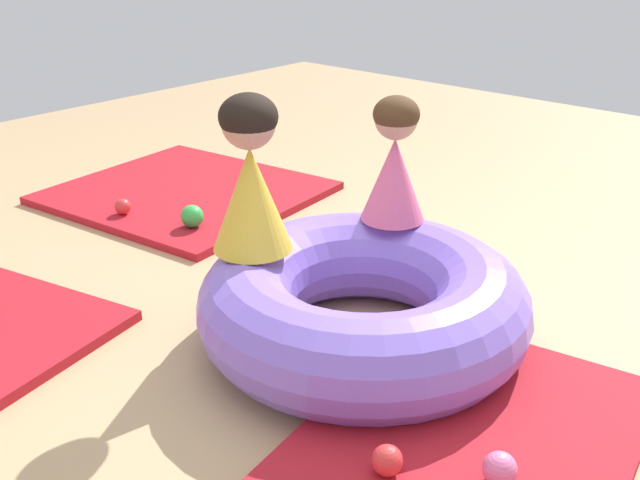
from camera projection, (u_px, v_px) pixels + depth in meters
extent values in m
plane|color=tan|center=(371.00, 355.00, 2.60)|extent=(8.00, 8.00, 0.00)
cube|color=#B21923|center=(186.00, 193.00, 4.05)|extent=(1.32, 1.40, 0.04)
torus|color=#8466E0|center=(363.00, 304.00, 2.59)|extent=(1.15, 1.15, 0.34)
cone|color=#E5608E|center=(394.00, 179.00, 2.80)|extent=(0.31, 0.31, 0.32)
sphere|color=tan|center=(396.00, 118.00, 2.71)|extent=(0.16, 0.16, 0.16)
ellipsoid|color=#472D19|center=(396.00, 114.00, 2.70)|extent=(0.17, 0.17, 0.14)
cone|color=yellow|center=(251.00, 199.00, 2.54)|extent=(0.38, 0.38, 0.37)
sphere|color=tan|center=(248.00, 122.00, 2.43)|extent=(0.18, 0.18, 0.18)
ellipsoid|color=black|center=(248.00, 117.00, 2.43)|extent=(0.20, 0.20, 0.16)
sphere|color=red|center=(387.00, 460.00, 1.97)|extent=(0.08, 0.08, 0.08)
sphere|color=green|center=(192.00, 216.00, 3.54)|extent=(0.11, 0.11, 0.11)
sphere|color=pink|center=(500.00, 469.00, 1.94)|extent=(0.09, 0.09, 0.09)
sphere|color=red|center=(123.00, 207.00, 3.70)|extent=(0.08, 0.08, 0.08)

